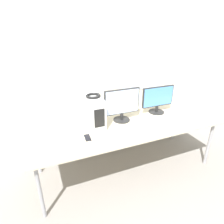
{
  "coord_description": "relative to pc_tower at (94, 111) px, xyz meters",
  "views": [
    {
      "loc": [
        -1.03,
        -1.51,
        1.89
      ],
      "look_at": [
        -0.21,
        0.46,
        0.94
      ],
      "focal_mm": 30.0,
      "sensor_mm": 36.0,
      "label": 1
    }
  ],
  "objects": [
    {
      "name": "headphones",
      "position": [
        0.0,
        0.0,
        0.21
      ],
      "size": [
        0.18,
        0.18,
        0.03
      ],
      "color": "black",
      "rests_on": "pc_tower"
    },
    {
      "name": "cell_phone",
      "position": [
        -0.18,
        -0.29,
        -0.19
      ],
      "size": [
        0.08,
        0.15,
        0.01
      ],
      "rotation": [
        0.0,
        0.0,
        -0.08
      ],
      "color": "black",
      "rests_on": "desk"
    },
    {
      "name": "monitor_right_near",
      "position": [
        0.99,
        0.02,
        0.02
      ],
      "size": [
        0.51,
        0.23,
        0.4
      ],
      "color": "black",
      "rests_on": "desk"
    },
    {
      "name": "ground_plane",
      "position": [
        0.41,
        -0.6,
        -0.92
      ],
      "size": [
        14.0,
        14.0,
        0.0
      ],
      "primitive_type": "plane",
      "color": "gray"
    },
    {
      "name": "wall_back",
      "position": [
        0.41,
        0.45,
        0.43
      ],
      "size": [
        8.0,
        0.07,
        2.7
      ],
      "color": "beige",
      "rests_on": "ground_plane"
    },
    {
      "name": "pc_tower",
      "position": [
        0.0,
        0.0,
        0.0
      ],
      "size": [
        0.18,
        0.46,
        0.39
      ],
      "color": "silver",
      "rests_on": "desk"
    },
    {
      "name": "mouse",
      "position": [
        0.69,
        -0.27,
        -0.18
      ],
      "size": [
        0.06,
        0.11,
        0.03
      ],
      "color": "#B2B2B7",
      "rests_on": "desk"
    },
    {
      "name": "keyboard",
      "position": [
        0.38,
        -0.29,
        -0.18
      ],
      "size": [
        0.47,
        0.17,
        0.02
      ],
      "color": "silver",
      "rests_on": "desk"
    },
    {
      "name": "monitor_main",
      "position": [
        0.39,
        -0.02,
        0.04
      ],
      "size": [
        0.5,
        0.23,
        0.45
      ],
      "color": "black",
      "rests_on": "desk"
    },
    {
      "name": "desk",
      "position": [
        0.41,
        -0.14,
        -0.23
      ],
      "size": [
        2.5,
        0.92,
        0.73
      ],
      "color": "beige",
      "rests_on": "ground_plane"
    }
  ]
}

